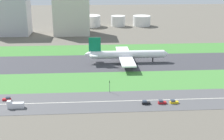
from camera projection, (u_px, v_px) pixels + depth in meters
name	position (u px, v px, depth m)	size (l,w,h in m)	color
ground_plane	(96.00, 63.00, 238.10)	(800.00, 800.00, 0.00)	#5B564C
runway	(96.00, 63.00, 238.08)	(280.00, 46.00, 0.10)	#38383D
grass_median_north	(95.00, 50.00, 276.96)	(280.00, 36.00, 0.10)	#3D7A33
grass_median_south	(97.00, 81.00, 199.20)	(280.00, 36.00, 0.10)	#427F38
highway	(99.00, 102.00, 168.85)	(280.00, 28.00, 0.10)	#4C4C4F
highway_centerline	(99.00, 102.00, 168.83)	(266.00, 0.50, 0.01)	silver
airliner	(125.00, 55.00, 237.62)	(65.00, 56.00, 19.70)	white
car_6	(174.00, 102.00, 166.43)	(4.40, 1.80, 2.00)	yellow
car_3	(7.00, 99.00, 170.07)	(4.40, 1.80, 2.00)	#B2191E
car_4	(162.00, 102.00, 166.01)	(4.40, 1.80, 2.00)	#B2191E
truck_0	(15.00, 105.00, 160.79)	(8.40, 2.50, 4.00)	silver
car_1	(146.00, 103.00, 165.44)	(4.40, 1.80, 2.00)	black
traffic_light	(110.00, 85.00, 180.29)	(0.36, 0.50, 7.20)	#4C4C51
terminal_building	(10.00, 16.00, 334.11)	(40.87, 27.14, 40.30)	#B2B2B7
hangar_building	(72.00, 15.00, 338.11)	(38.34, 32.50, 42.28)	beige
fuel_tank_west	(90.00, 21.00, 386.51)	(25.67, 25.67, 13.51)	silver
fuel_tank_centre	(118.00, 21.00, 388.90)	(17.59, 17.59, 12.77)	silver
fuel_tank_east	(142.00, 21.00, 390.87)	(21.93, 21.93, 12.56)	silver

